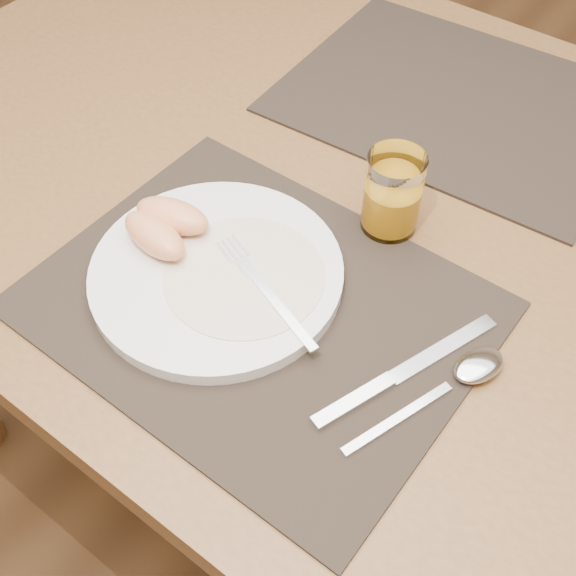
{
  "coord_description": "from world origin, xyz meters",
  "views": [
    {
      "loc": [
        0.3,
        -0.57,
        1.34
      ],
      "look_at": [
        0.02,
        -0.19,
        0.77
      ],
      "focal_mm": 45.0,
      "sensor_mm": 36.0,
      "label": 1
    }
  ],
  "objects_px": {
    "table": "(369,241)",
    "fork": "(259,282)",
    "placemat_near": "(258,306)",
    "spoon": "(467,373)",
    "placemat_far": "(456,100)",
    "plate": "(217,273)",
    "juice_glass": "(392,196)",
    "knife": "(392,379)"
  },
  "relations": [
    {
      "from": "juice_glass",
      "to": "placemat_near",
      "type": "bearing_deg",
      "value": -104.25
    },
    {
      "from": "plate",
      "to": "juice_glass",
      "type": "relative_size",
      "value": 2.79
    },
    {
      "from": "placemat_near",
      "to": "fork",
      "type": "relative_size",
      "value": 2.65
    },
    {
      "from": "spoon",
      "to": "juice_glass",
      "type": "height_order",
      "value": "juice_glass"
    },
    {
      "from": "plate",
      "to": "juice_glass",
      "type": "bearing_deg",
      "value": 60.0
    },
    {
      "from": "fork",
      "to": "juice_glass",
      "type": "distance_m",
      "value": 0.18
    },
    {
      "from": "placemat_far",
      "to": "knife",
      "type": "bearing_deg",
      "value": -69.12
    },
    {
      "from": "placemat_near",
      "to": "juice_glass",
      "type": "relative_size",
      "value": 4.64
    },
    {
      "from": "placemat_far",
      "to": "table",
      "type": "bearing_deg",
      "value": -87.52
    },
    {
      "from": "placemat_near",
      "to": "juice_glass",
      "type": "bearing_deg",
      "value": 75.75
    },
    {
      "from": "fork",
      "to": "knife",
      "type": "bearing_deg",
      "value": -2.9
    },
    {
      "from": "placemat_near",
      "to": "fork",
      "type": "distance_m",
      "value": 0.03
    },
    {
      "from": "placemat_far",
      "to": "plate",
      "type": "xyz_separation_m",
      "value": [
        -0.05,
        -0.44,
        0.01
      ]
    },
    {
      "from": "placemat_far",
      "to": "plate",
      "type": "distance_m",
      "value": 0.44
    },
    {
      "from": "plate",
      "to": "juice_glass",
      "type": "xyz_separation_m",
      "value": [
        0.1,
        0.18,
        0.04
      ]
    },
    {
      "from": "plate",
      "to": "knife",
      "type": "relative_size",
      "value": 1.27
    },
    {
      "from": "knife",
      "to": "juice_glass",
      "type": "distance_m",
      "value": 0.21
    },
    {
      "from": "fork",
      "to": "placemat_near",
      "type": "bearing_deg",
      "value": -56.62
    },
    {
      "from": "placemat_far",
      "to": "plate",
      "type": "relative_size",
      "value": 1.67
    },
    {
      "from": "placemat_far",
      "to": "placemat_near",
      "type": "bearing_deg",
      "value": -89.24
    },
    {
      "from": "table",
      "to": "spoon",
      "type": "xyz_separation_m",
      "value": [
        0.21,
        -0.17,
        0.09
      ]
    },
    {
      "from": "placemat_near",
      "to": "knife",
      "type": "height_order",
      "value": "knife"
    },
    {
      "from": "placemat_far",
      "to": "fork",
      "type": "distance_m",
      "value": 0.43
    },
    {
      "from": "fork",
      "to": "spoon",
      "type": "xyz_separation_m",
      "value": [
        0.22,
        0.04,
        -0.01
      ]
    },
    {
      "from": "placemat_near",
      "to": "spoon",
      "type": "distance_m",
      "value": 0.22
    },
    {
      "from": "table",
      "to": "fork",
      "type": "height_order",
      "value": "fork"
    },
    {
      "from": "spoon",
      "to": "placemat_near",
      "type": "bearing_deg",
      "value": -166.43
    },
    {
      "from": "plate",
      "to": "spoon",
      "type": "xyz_separation_m",
      "value": [
        0.27,
        0.05,
        -0.0
      ]
    },
    {
      "from": "table",
      "to": "juice_glass",
      "type": "bearing_deg",
      "value": -42.29
    },
    {
      "from": "fork",
      "to": "juice_glass",
      "type": "height_order",
      "value": "juice_glass"
    },
    {
      "from": "table",
      "to": "plate",
      "type": "bearing_deg",
      "value": -105.65
    },
    {
      "from": "table",
      "to": "juice_glass",
      "type": "xyz_separation_m",
      "value": [
        0.04,
        -0.04,
        0.13
      ]
    },
    {
      "from": "placemat_far",
      "to": "knife",
      "type": "xyz_separation_m",
      "value": [
        0.17,
        -0.44,
        0.0
      ]
    },
    {
      "from": "placemat_near",
      "to": "plate",
      "type": "relative_size",
      "value": 1.67
    },
    {
      "from": "placemat_near",
      "to": "table",
      "type": "bearing_deg",
      "value": 89.05
    },
    {
      "from": "table",
      "to": "juice_glass",
      "type": "relative_size",
      "value": 14.44
    },
    {
      "from": "plate",
      "to": "fork",
      "type": "bearing_deg",
      "value": 13.06
    },
    {
      "from": "knife",
      "to": "placemat_near",
      "type": "bearing_deg",
      "value": -178.25
    },
    {
      "from": "placemat_near",
      "to": "spoon",
      "type": "xyz_separation_m",
      "value": [
        0.21,
        0.05,
        0.01
      ]
    },
    {
      "from": "placemat_near",
      "to": "fork",
      "type": "height_order",
      "value": "fork"
    },
    {
      "from": "placemat_far",
      "to": "spoon",
      "type": "distance_m",
      "value": 0.45
    },
    {
      "from": "placemat_near",
      "to": "spoon",
      "type": "relative_size",
      "value": 2.4
    }
  ]
}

